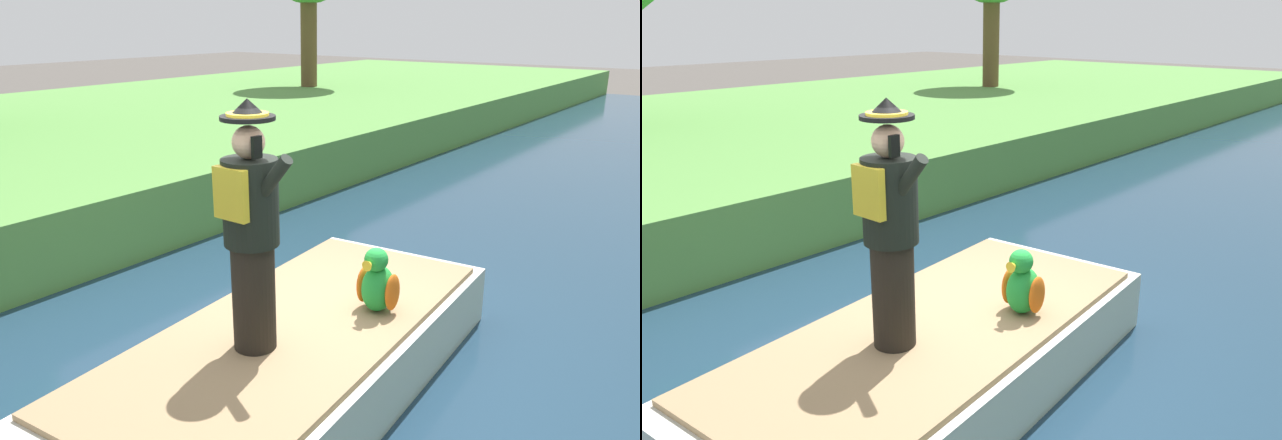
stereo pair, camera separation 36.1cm
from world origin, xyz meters
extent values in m
plane|color=#4C4742|center=(0.00, 0.00, 0.00)|extent=(80.00, 80.00, 0.00)
cube|color=#1E384C|center=(0.00, 0.00, 0.05)|extent=(6.80, 48.00, 0.10)
cube|color=silver|center=(0.00, -0.35, 0.38)|extent=(2.16, 4.34, 0.56)
cube|color=#997A56|center=(0.00, -0.35, 0.69)|extent=(1.99, 4.00, 0.05)
cylinder|color=black|center=(-0.02, -0.80, 1.12)|extent=(0.32, 0.32, 0.82)
cylinder|color=black|center=(-0.02, -0.80, 1.84)|extent=(0.40, 0.40, 0.62)
cube|color=gold|center=(-0.02, -0.99, 1.94)|extent=(0.28, 0.06, 0.36)
sphere|color=#DBA884|center=(-0.02, -0.80, 2.27)|extent=(0.23, 0.23, 0.23)
cylinder|color=black|center=(-0.02, -0.80, 2.43)|extent=(0.38, 0.38, 0.03)
cone|color=black|center=(-0.02, -0.80, 2.50)|extent=(0.26, 0.26, 0.12)
cylinder|color=gold|center=(-0.02, -0.80, 2.46)|extent=(0.29, 0.29, 0.02)
cylinder|color=black|center=(0.20, -0.84, 2.02)|extent=(0.38, 0.09, 0.43)
cube|color=black|center=(0.11, -0.86, 2.26)|extent=(0.03, 0.08, 0.15)
ellipsoid|color=green|center=(0.39, 0.28, 0.91)|extent=(0.26, 0.32, 0.40)
sphere|color=green|center=(0.39, 0.24, 1.18)|extent=(0.20, 0.20, 0.20)
cone|color=yellow|center=(0.39, 0.14, 1.17)|extent=(0.09, 0.09, 0.09)
ellipsoid|color=orange|center=(0.25, 0.28, 0.91)|extent=(0.08, 0.20, 0.32)
ellipsoid|color=orange|center=(0.53, 0.28, 0.91)|extent=(0.08, 0.20, 0.32)
cylinder|color=brown|center=(-9.41, 11.89, 2.46)|extent=(0.50, 0.50, 2.87)
camera|label=1|loc=(2.91, -3.87, 3.07)|focal=35.28mm
camera|label=2|loc=(3.19, -3.64, 3.07)|focal=35.28mm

